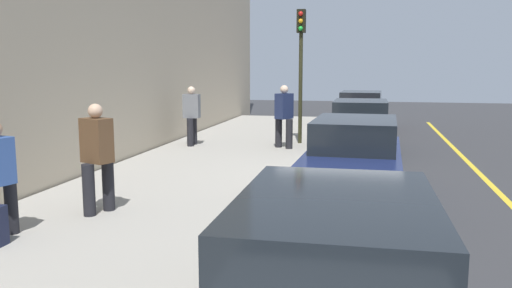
{
  "coord_description": "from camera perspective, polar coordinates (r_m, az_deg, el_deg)",
  "views": [
    {
      "loc": [
        11.14,
        0.57,
        2.56
      ],
      "look_at": [
        0.64,
        -1.71,
        0.96
      ],
      "focal_mm": 36.84,
      "sensor_mm": 36.0,
      "label": 1
    }
  ],
  "objects": [
    {
      "name": "sidewalk",
      "position": [
        12.05,
        -6.76,
        -3.5
      ],
      "size": [
        28.0,
        4.6,
        0.15
      ],
      "primitive_type": "cube",
      "color": "#A39E93",
      "rests_on": "ground"
    },
    {
      "name": "parked_car_maroon",
      "position": [
        22.3,
        11.28,
        3.66
      ],
      "size": [
        4.57,
        2.03,
        1.51
      ],
      "color": "black",
      "rests_on": "ground"
    },
    {
      "name": "traffic_light_pole",
      "position": [
        16.48,
        4.89,
        9.79
      ],
      "size": [
        0.35,
        0.26,
        4.12
      ],
      "color": "#2D2D19",
      "rests_on": "sidewalk"
    },
    {
      "name": "pedestrian_grey_coat",
      "position": [
        16.14,
        -6.99,
        3.25
      ],
      "size": [
        0.59,
        0.5,
        1.8
      ],
      "color": "black",
      "rests_on": "sidewalk"
    },
    {
      "name": "parked_car_navy",
      "position": [
        10.69,
        10.58,
        -1.39
      ],
      "size": [
        4.6,
        2.01,
        1.51
      ],
      "color": "black",
      "rests_on": "ground"
    },
    {
      "name": "pedestrian_brown_coat",
      "position": [
        8.95,
        -16.85,
        -1.19
      ],
      "size": [
        0.57,
        0.57,
        1.81
      ],
      "color": "black",
      "rests_on": "sidewalk"
    },
    {
      "name": "parked_car_charcoal",
      "position": [
        16.48,
        11.22,
        2.01
      ],
      "size": [
        4.25,
        1.9,
        1.51
      ],
      "color": "black",
      "rests_on": "ground"
    },
    {
      "name": "ground_plane",
      "position": [
        11.45,
        9.12,
        -4.58
      ],
      "size": [
        56.0,
        56.0,
        0.0
      ],
      "primitive_type": "plane",
      "color": "#333335"
    },
    {
      "name": "lane_stripe_centre",
      "position": [
        11.73,
        24.98,
        -4.94
      ],
      "size": [
        28.0,
        0.14,
        0.01
      ],
      "primitive_type": "cube",
      "color": "gold",
      "rests_on": "ground"
    },
    {
      "name": "pedestrian_navy_coat",
      "position": [
        15.51,
        3.06,
        3.2
      ],
      "size": [
        0.59,
        0.56,
        1.86
      ],
      "color": "black",
      "rests_on": "sidewalk"
    }
  ]
}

